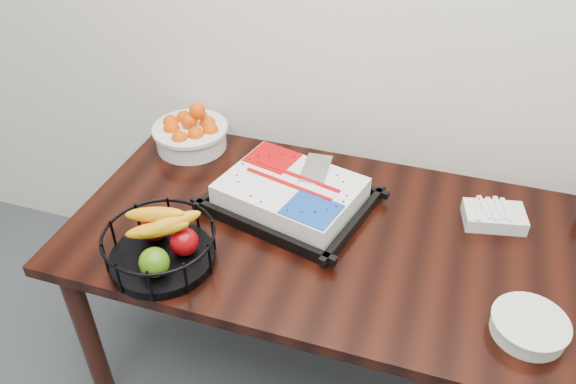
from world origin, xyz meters
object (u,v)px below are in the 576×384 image
(fruit_basket, at_px, (160,244))
(cake_tray, at_px, (291,194))
(plate_stack, at_px, (529,326))
(table, at_px, (345,253))
(tangerine_bowl, at_px, (190,129))

(fruit_basket, bearing_deg, cake_tray, 53.14)
(fruit_basket, height_order, plate_stack, fruit_basket)
(table, xyz_separation_m, plate_stack, (0.55, -0.24, 0.11))
(cake_tray, bearing_deg, tangerine_bowl, 154.29)
(tangerine_bowl, height_order, fruit_basket, tangerine_bowl)
(plate_stack, bearing_deg, tangerine_bowl, 156.03)
(tangerine_bowl, bearing_deg, table, -24.37)
(tangerine_bowl, bearing_deg, cake_tray, -25.71)
(tangerine_bowl, relative_size, plate_stack, 1.44)
(table, relative_size, plate_stack, 8.87)
(cake_tray, bearing_deg, fruit_basket, -126.86)
(cake_tray, relative_size, fruit_basket, 1.74)
(tangerine_bowl, distance_m, plate_stack, 1.37)
(fruit_basket, bearing_deg, tangerine_bowl, 107.90)
(tangerine_bowl, bearing_deg, fruit_basket, -72.10)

